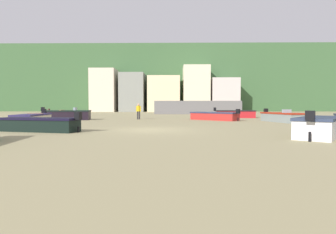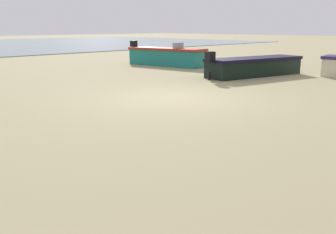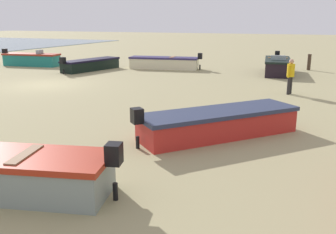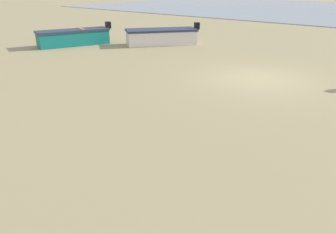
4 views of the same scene
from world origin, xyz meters
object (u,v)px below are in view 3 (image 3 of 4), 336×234
object	(u,v)px
boat_teal_6	(31,60)
boat_grey_7	(2,172)
boat_black_2	(277,66)
boat_red_5	(218,123)
boat_black_4	(91,65)
mooring_post_near_water	(309,62)
boat_cream_1	(164,63)
beach_walker_foreground	(291,74)

from	to	relation	value
boat_teal_6	boat_grey_7	size ratio (longest dim) A/B	0.98
boat_black_2	boat_red_5	xyz separation A→B (m)	(14.35, -0.12, -0.09)
boat_black_4	mooring_post_near_water	size ratio (longest dim) A/B	4.43
boat_black_4	boat_cream_1	bearing A→B (deg)	43.96
boat_black_2	boat_grey_7	size ratio (longest dim) A/B	1.00
boat_cream_1	boat_black_4	bearing A→B (deg)	112.07
boat_teal_6	mooring_post_near_water	distance (m)	20.02
boat_black_4	boat_black_2	bearing A→B (deg)	27.59
boat_grey_7	mooring_post_near_water	world-z (taller)	boat_grey_7
boat_black_4	mooring_post_near_water	bearing A→B (deg)	35.66
boat_black_2	boat_red_5	bearing A→B (deg)	82.35
boat_cream_1	boat_black_2	world-z (taller)	boat_black_2
boat_cream_1	boat_red_5	xyz separation A→B (m)	(13.87, 7.50, -0.03)
boat_cream_1	boat_teal_6	world-z (taller)	boat_teal_6
boat_black_4	beach_walker_foreground	bearing A→B (deg)	-2.63
boat_red_5	boat_black_2	bearing A→B (deg)	131.78
boat_red_5	boat_grey_7	bearing A→B (deg)	-77.59
boat_cream_1	boat_grey_7	size ratio (longest dim) A/B	1.10
boat_black_4	boat_teal_6	xyz separation A→B (m)	(-0.50, -5.52, 0.09)
boat_red_5	beach_walker_foreground	xyz separation A→B (m)	(-7.51, 1.41, 0.55)
boat_teal_6	mooring_post_near_water	size ratio (longest dim) A/B	4.27
boat_cream_1	boat_black_2	distance (m)	7.63
boat_teal_6	boat_black_4	bearing A→B (deg)	77.84
boat_black_4	boat_red_5	world-z (taller)	boat_red_5
boat_cream_1	boat_red_5	world-z (taller)	boat_cream_1
boat_black_4	boat_red_5	bearing A→B (deg)	-30.35
boat_black_2	boat_teal_6	bearing A→B (deg)	1.22
mooring_post_near_water	beach_walker_foreground	size ratio (longest dim) A/B	0.67
boat_teal_6	beach_walker_foreground	size ratio (longest dim) A/B	2.85
mooring_post_near_water	beach_walker_foreground	world-z (taller)	beach_walker_foreground
boat_cream_1	boat_black_2	bearing A→B (deg)	-95.12
boat_black_4	beach_walker_foreground	world-z (taller)	beach_walker_foreground
boat_cream_1	boat_teal_6	size ratio (longest dim) A/B	1.12
beach_walker_foreground	mooring_post_near_water	bearing A→B (deg)	17.48
boat_black_2	boat_black_4	size ratio (longest dim) A/B	0.98
boat_teal_6	boat_cream_1	bearing A→B (deg)	94.99
boat_teal_6	boat_grey_7	bearing A→B (deg)	33.17
boat_cream_1	beach_walker_foreground	xyz separation A→B (m)	(6.36, 8.91, 0.53)
boat_cream_1	beach_walker_foreground	size ratio (longest dim) A/B	3.18
mooring_post_near_water	beach_walker_foreground	bearing A→B (deg)	-3.14
boat_cream_1	beach_walker_foreground	distance (m)	10.96
boat_black_2	boat_grey_7	distance (m)	19.85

